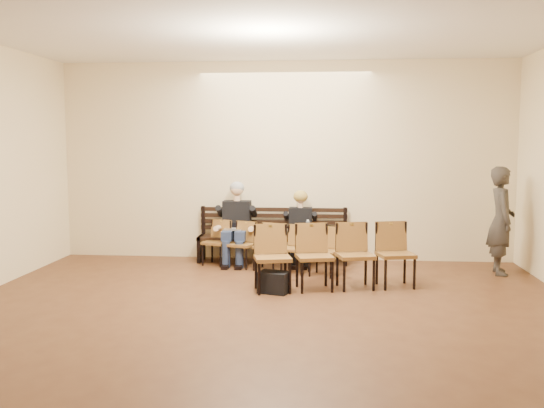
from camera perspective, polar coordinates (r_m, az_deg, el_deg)
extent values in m
plane|color=brown|center=(6.14, -2.25, -14.14)|extent=(10.00, 10.00, 0.00)
cube|color=beige|center=(10.75, 1.20, 4.05)|extent=(8.00, 0.02, 3.50)
cube|color=black|center=(10.58, 0.03, -4.29)|extent=(2.60, 0.90, 0.45)
cube|color=silver|center=(10.33, -3.72, -2.65)|extent=(0.35, 0.30, 0.23)
cylinder|color=silver|center=(10.16, 3.39, -2.78)|extent=(0.09, 0.09, 0.23)
cube|color=black|center=(8.50, 0.19, -7.37)|extent=(0.47, 0.39, 0.30)
imported|color=#35302B|center=(10.21, 20.79, -0.75)|extent=(0.52, 0.75, 1.97)
cube|color=brown|center=(9.92, -0.41, -4.06)|extent=(2.35, 1.20, 0.77)
cube|color=brown|center=(8.69, 5.95, -4.94)|extent=(2.35, 1.04, 0.94)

